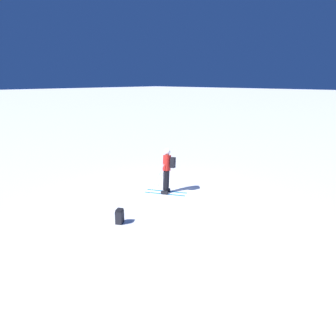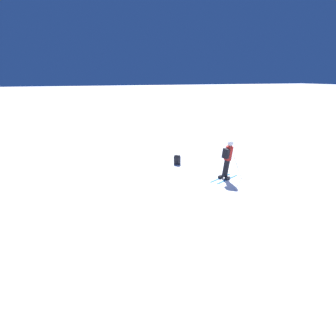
{
  "view_description": "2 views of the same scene",
  "coord_description": "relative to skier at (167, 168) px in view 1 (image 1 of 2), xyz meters",
  "views": [
    {
      "loc": [
        9.58,
        9.02,
        4.68
      ],
      "look_at": [
        1.1,
        1.17,
        1.53
      ],
      "focal_mm": 35.0,
      "sensor_mm": 36.0,
      "label": 1
    },
    {
      "loc": [
        -12.53,
        8.07,
        4.68
      ],
      "look_at": [
        -0.43,
        3.03,
        0.97
      ],
      "focal_mm": 35.0,
      "sensor_mm": 36.0,
      "label": 2
    }
  ],
  "objects": [
    {
      "name": "ground_plane",
      "position": [
        0.16,
        0.04,
        -1.06
      ],
      "size": [
        300.0,
        300.0,
        0.0
      ],
      "primitive_type": "plane",
      "color": "white"
    },
    {
      "name": "skier",
      "position": [
        0.0,
        0.0,
        0.0
      ],
      "size": [
        1.42,
        1.78,
        1.89
      ],
      "rotation": [
        0.0,
        0.0,
        0.47
      ],
      "color": "#1E7AC6",
      "rests_on": "ground"
    },
    {
      "name": "spare_backpack",
      "position": [
        3.41,
        1.0,
        -0.81
      ],
      "size": [
        0.37,
        0.34,
        0.5
      ],
      "rotation": [
        0.0,
        0.0,
        0.54
      ],
      "color": "black",
      "rests_on": "ground"
    }
  ]
}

